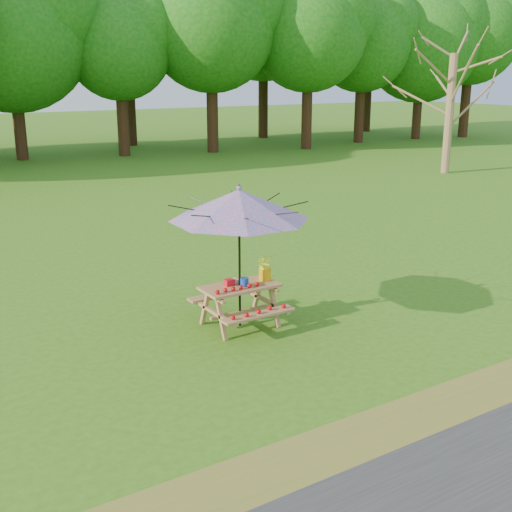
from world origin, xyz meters
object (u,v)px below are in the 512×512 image
picnic_table (240,306)px  patio_umbrella (239,205)px  flower_bucket (265,267)px  bare_tree (459,1)px

picnic_table → patio_umbrella: size_ratio=0.47×
picnic_table → patio_umbrella: 1.62m
flower_bucket → bare_tree: bearing=32.7°
picnic_table → flower_bucket: (0.48, 0.02, 0.57)m
patio_umbrella → flower_bucket: size_ratio=6.70×
picnic_table → flower_bucket: size_ratio=3.12×
bare_tree → patio_umbrella: (-15.14, -9.42, -4.48)m
bare_tree → picnic_table: size_ratio=8.02×
bare_tree → patio_umbrella: bearing=-148.1°
picnic_table → patio_umbrella: patio_umbrella is taller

